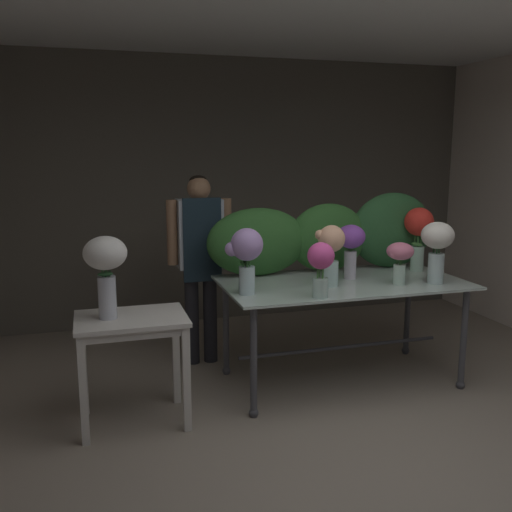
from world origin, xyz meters
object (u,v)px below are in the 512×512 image
at_px(vase_ivory_tulips, 437,244).
at_px(side_table_white, 132,332).
at_px(vase_violet_stock, 351,244).
at_px(vase_lilac_peonies, 246,253).
at_px(vase_rosy_snapdragons, 400,257).
at_px(display_table_glass, 342,295).
at_px(vase_scarlet_carnations, 419,230).
at_px(vase_fuchsia_hydrangea, 321,264).
at_px(vase_white_roses_tall, 106,264).
at_px(florist, 200,250).
at_px(vase_peach_anemones, 331,249).

bearing_deg(vase_ivory_tulips, side_table_white, 179.40).
bearing_deg(vase_violet_stock, vase_lilac_peonies, -165.86).
relative_size(vase_ivory_tulips, vase_rosy_snapdragons, 1.46).
bearing_deg(vase_violet_stock, display_table_glass, -144.75).
distance_m(vase_ivory_tulips, vase_scarlet_carnations, 0.46).
bearing_deg(vase_lilac_peonies, vase_ivory_tulips, -3.65).
relative_size(vase_violet_stock, vase_fuchsia_hydrangea, 1.11).
xyz_separation_m(side_table_white, vase_fuchsia_hydrangea, (1.30, -0.18, 0.43)).
distance_m(side_table_white, vase_ivory_tulips, 2.38).
height_order(display_table_glass, vase_violet_stock, vase_violet_stock).
bearing_deg(vase_violet_stock, vase_white_roses_tall, -170.83).
height_order(display_table_glass, side_table_white, display_table_glass).
bearing_deg(vase_white_roses_tall, display_table_glass, 7.63).
xyz_separation_m(display_table_glass, vase_white_roses_tall, (-1.81, -0.24, 0.41)).
xyz_separation_m(vase_violet_stock, vase_ivory_tulips, (0.57, -0.33, 0.02)).
relative_size(vase_fuchsia_hydrangea, vase_scarlet_carnations, 0.72).
distance_m(florist, vase_ivory_tulips, 1.95).
xyz_separation_m(vase_ivory_tulips, vase_scarlet_carnations, (0.11, 0.44, 0.05)).
xyz_separation_m(vase_ivory_tulips, vase_lilac_peonies, (-1.51, 0.10, -0.01)).
height_order(display_table_glass, vase_white_roses_tall, vase_white_roses_tall).
xyz_separation_m(side_table_white, vase_ivory_tulips, (2.33, -0.02, 0.50)).
height_order(display_table_glass, vase_peach_anemones, vase_peach_anemones).
bearing_deg(vase_fuchsia_hydrangea, side_table_white, 172.27).
bearing_deg(vase_ivory_tulips, vase_peach_anemones, 169.62).
relative_size(side_table_white, vase_white_roses_tall, 1.37).
distance_m(vase_scarlet_carnations, vase_peach_anemones, 0.98).
bearing_deg(vase_lilac_peonies, vase_peach_anemones, 4.58).
bearing_deg(vase_rosy_snapdragons, side_table_white, -179.57).
bearing_deg(vase_white_roses_tall, vase_peach_anemones, 4.39).
bearing_deg(vase_peach_anemones, display_table_glass, 36.15).
distance_m(vase_lilac_peonies, vase_rosy_snapdragons, 1.21).
height_order(vase_violet_stock, vase_white_roses_tall, vase_white_roses_tall).
distance_m(display_table_glass, vase_scarlet_carnations, 0.93).
height_order(vase_violet_stock, vase_peach_anemones, vase_peach_anemones).
xyz_separation_m(vase_lilac_peonies, vase_white_roses_tall, (-0.97, -0.07, -0.01)).
xyz_separation_m(vase_rosy_snapdragons, vase_white_roses_tall, (-2.18, -0.02, 0.07)).
relative_size(florist, vase_lilac_peonies, 3.45).
bearing_deg(vase_violet_stock, vase_peach_anemones, -144.18).
bearing_deg(florist, vase_rosy_snapdragons, -35.36).
bearing_deg(florist, side_table_white, -124.20).
bearing_deg(side_table_white, vase_peach_anemones, 4.79).
height_order(vase_ivory_tulips, vase_lilac_peonies, vase_ivory_tulips).
height_order(vase_rosy_snapdragons, vase_white_roses_tall, vase_white_roses_tall).
bearing_deg(vase_scarlet_carnations, vase_lilac_peonies, -167.90).
xyz_separation_m(vase_fuchsia_hydrangea, vase_peach_anemones, (0.21, 0.30, 0.05)).
bearing_deg(vase_violet_stock, vase_fuchsia_hydrangea, -133.68).
bearing_deg(vase_white_roses_tall, vase_scarlet_carnations, 9.20).
relative_size(side_table_white, vase_ivory_tulips, 1.58).
distance_m(vase_fuchsia_hydrangea, vase_scarlet_carnations, 1.30).
bearing_deg(vase_rosy_snapdragons, vase_violet_stock, 133.47).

